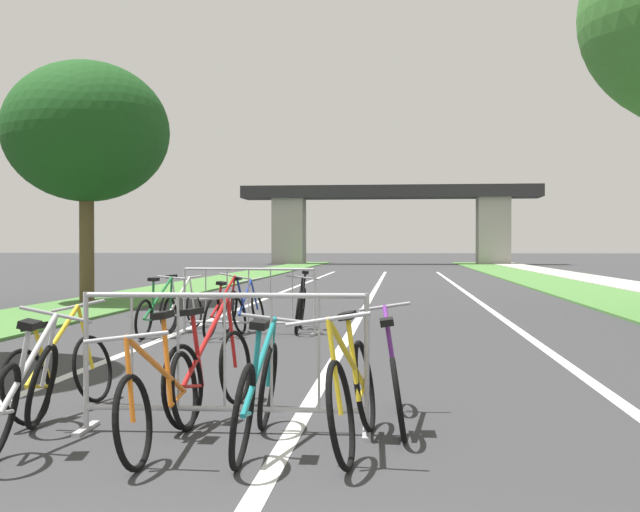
# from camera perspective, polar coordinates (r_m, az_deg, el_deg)

# --- Properties ---
(grass_verge_left) EXTENTS (2.60, 71.00, 0.05)m
(grass_verge_left) POSITION_cam_1_polar(r_m,az_deg,el_deg) (31.68, -7.20, -1.76)
(grass_verge_left) COLOR #477A38
(grass_verge_left) RESTS_ON ground
(grass_verge_right) EXTENTS (2.60, 71.00, 0.05)m
(grass_verge_right) POSITION_cam_1_polar(r_m,az_deg,el_deg) (31.36, 15.86, -1.81)
(grass_verge_right) COLOR #477A38
(grass_verge_right) RESTS_ON ground
(sidewalk_path_right) EXTENTS (2.00, 71.00, 0.08)m
(sidewalk_path_right) POSITION_cam_1_polar(r_m,az_deg,el_deg) (31.85, 19.94, -1.76)
(sidewalk_path_right) COLOR #ADA89E
(sidewalk_path_right) RESTS_ON ground
(lane_stripe_center) EXTENTS (0.14, 41.07, 0.01)m
(lane_stripe_center) POSITION_cam_1_polar(r_m,az_deg,el_deg) (22.40, 3.71, -2.84)
(lane_stripe_center) COLOR silver
(lane_stripe_center) RESTS_ON ground
(lane_stripe_right_lane) EXTENTS (0.14, 41.07, 0.01)m
(lane_stripe_right_lane) POSITION_cam_1_polar(r_m,az_deg,el_deg) (22.47, 10.74, -2.84)
(lane_stripe_right_lane) COLOR silver
(lane_stripe_right_lane) RESTS_ON ground
(lane_stripe_left_lane) EXTENTS (0.14, 41.07, 0.01)m
(lane_stripe_left_lane) POSITION_cam_1_polar(r_m,az_deg,el_deg) (22.66, -3.27, -2.80)
(lane_stripe_left_lane) COLOR silver
(lane_stripe_left_lane) RESTS_ON ground
(overpass_bridge) EXTENTS (22.32, 3.19, 5.90)m
(overpass_bridge) POSITION_cam_1_polar(r_m,az_deg,el_deg) (60.54, 5.00, 3.27)
(overpass_bridge) COLOR #2D2D30
(overpass_bridge) RESTS_ON ground
(tree_left_pine_near) EXTENTS (3.96, 3.96, 5.84)m
(tree_left_pine_near) POSITION_cam_1_polar(r_m,az_deg,el_deg) (20.25, -16.33, 8.46)
(tree_left_pine_near) COLOR brown
(tree_left_pine_near) RESTS_ON ground
(crowd_barrier_nearest) EXTENTS (2.19, 0.51, 1.05)m
(crowd_barrier_nearest) POSITION_cam_1_polar(r_m,az_deg,el_deg) (6.06, -6.82, -7.65)
(crowd_barrier_nearest) COLOR #ADADB2
(crowd_barrier_nearest) RESTS_ON ground
(crowd_barrier_second) EXTENTS (2.20, 0.54, 1.05)m
(crowd_barrier_second) POSITION_cam_1_polar(r_m,az_deg,el_deg) (12.76, -5.11, -3.24)
(crowd_barrier_second) COLOR #ADADB2
(crowd_barrier_second) RESTS_ON ground
(bicycle_red_0) EXTENTS (0.52, 1.71, 0.97)m
(bicycle_red_0) POSITION_cam_1_polar(r_m,az_deg,el_deg) (12.48, -7.05, -3.96)
(bicycle_red_0) COLOR black
(bicycle_red_0) RESTS_ON ground
(bicycle_yellow_1) EXTENTS (0.53, 1.57, 0.93)m
(bicycle_yellow_1) POSITION_cam_1_polar(r_m,az_deg,el_deg) (7.07, -18.03, -7.83)
(bicycle_yellow_1) COLOR black
(bicycle_yellow_1) RESTS_ON ground
(bicycle_teal_2) EXTENTS (0.51, 1.75, 0.91)m
(bicycle_teal_2) POSITION_cam_1_polar(r_m,az_deg,el_deg) (5.61, -4.52, -9.80)
(bicycle_teal_2) COLOR black
(bicycle_teal_2) RESTS_ON ground
(bicycle_white_3) EXTENTS (0.44, 1.59, 0.93)m
(bicycle_white_3) POSITION_cam_1_polar(r_m,az_deg,el_deg) (13.44, -9.86, -3.71)
(bicycle_white_3) COLOR black
(bicycle_white_3) RESTS_ON ground
(bicycle_purple_4) EXTENTS (0.43, 1.71, 0.93)m
(bicycle_purple_4) POSITION_cam_1_polar(r_m,az_deg,el_deg) (6.32, 5.40, -8.80)
(bicycle_purple_4) COLOR black
(bicycle_purple_4) RESTS_ON ground
(bicycle_black_5) EXTENTS (0.54, 1.69, 0.99)m
(bicycle_black_5) POSITION_cam_1_polar(r_m,az_deg,el_deg) (13.10, -1.38, -3.72)
(bicycle_black_5) COLOR black
(bicycle_black_5) RESTS_ON ground
(bicycle_green_6) EXTENTS (0.46, 1.65, 0.92)m
(bicycle_green_6) POSITION_cam_1_polar(r_m,az_deg,el_deg) (12.66, -11.51, -4.02)
(bicycle_green_6) COLOR black
(bicycle_green_6) RESTS_ON ground
(bicycle_silver_7) EXTENTS (0.54, 1.65, 0.95)m
(bicycle_silver_7) POSITION_cam_1_polar(r_m,az_deg,el_deg) (6.02, -20.37, -9.17)
(bicycle_silver_7) COLOR black
(bicycle_silver_7) RESTS_ON ground
(bicycle_orange_8) EXTENTS (0.55, 1.69, 0.93)m
(bicycle_orange_8) POSITION_cam_1_polar(r_m,az_deg,el_deg) (5.69, -11.31, -9.89)
(bicycle_orange_8) COLOR black
(bicycle_orange_8) RESTS_ON ground
(bicycle_blue_9) EXTENTS (0.44, 1.69, 0.90)m
(bicycle_blue_9) POSITION_cam_1_polar(r_m,az_deg,el_deg) (13.22, -5.16, -3.82)
(bicycle_blue_9) COLOR black
(bicycle_blue_9) RESTS_ON ground
(bicycle_red_10) EXTENTS (0.53, 1.65, 0.99)m
(bicycle_red_10) POSITION_cam_1_polar(r_m,az_deg,el_deg) (6.69, -7.81, -8.08)
(bicycle_red_10) COLOR black
(bicycle_red_10) RESTS_ON ground
(bicycle_yellow_11) EXTENTS (0.56, 1.74, 0.99)m
(bicycle_yellow_11) POSITION_cam_1_polar(r_m,az_deg,el_deg) (5.57, 2.36, -9.74)
(bicycle_yellow_11) COLOR black
(bicycle_yellow_11) RESTS_ON ground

